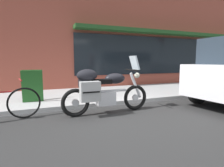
# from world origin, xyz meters

# --- Properties ---
(ground_plane) EXTENTS (80.00, 80.00, 0.00)m
(ground_plane) POSITION_xyz_m (0.00, 0.00, 0.00)
(ground_plane) COLOR #2C2C2C
(storefront_building) EXTENTS (23.84, 0.90, 6.35)m
(storefront_building) POSITION_xyz_m (7.92, 4.29, 3.11)
(storefront_building) COLOR brown
(storefront_building) RESTS_ON ground_plane
(touring_motorcycle) EXTENTS (2.22, 0.69, 1.40)m
(touring_motorcycle) POSITION_xyz_m (-0.39, 0.47, 0.61)
(touring_motorcycle) COLOR black
(touring_motorcycle) RESTS_ON ground_plane
(sandwich_board_sign) EXTENTS (0.55, 0.41, 0.90)m
(sandwich_board_sign) POSITION_xyz_m (-1.98, 1.98, 0.57)
(sandwich_board_sign) COLOR #1E511E
(sandwich_board_sign) RESTS_ON sidewalk_curb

